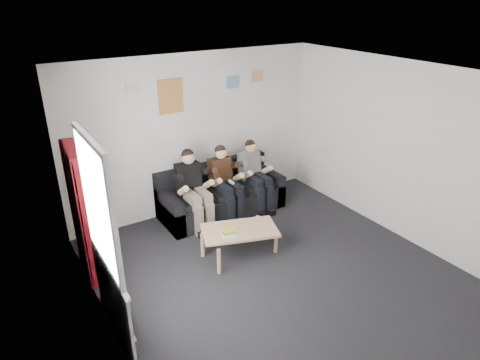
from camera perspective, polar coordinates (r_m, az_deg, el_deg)
The scene contains 14 objects.
room_shell at distance 5.32m, azimuth 6.20°, elevation -1.05°, with size 5.00×5.00×5.00m.
sofa at distance 7.46m, azimuth -2.60°, elevation -2.13°, with size 2.13×0.87×0.82m.
bookshelf at distance 6.00m, azimuth -19.65°, elevation -4.01°, with size 0.27×0.82×1.82m.
coffee_table at distance 6.23m, azimuth -0.07°, elevation -6.97°, with size 1.08×0.59×0.43m.
game_cases at distance 6.09m, azimuth -1.52°, elevation -6.96°, with size 0.24×0.21×0.05m.
person_left at distance 6.91m, azimuth -6.13°, elevation -1.34°, with size 0.39×0.84×1.29m.
person_middle at distance 7.17m, azimuth -1.88°, elevation -0.37°, with size 0.37×0.79×1.24m.
person_right at distance 7.46m, azimuth 2.05°, elevation 0.61°, with size 0.36×0.77×1.23m.
radiator at distance 5.18m, azimuth -15.71°, elevation -15.79°, with size 0.10×0.64×0.60m.
window at distance 4.77m, azimuth -17.49°, elevation -9.75°, with size 0.05×1.30×2.36m.
poster_large at distance 6.93m, azimuth -9.22°, elevation 10.95°, with size 0.42×0.01×0.55m, color gold.
poster_blue at distance 7.43m, azimuth -0.94°, elevation 12.92°, with size 0.25×0.01×0.20m, color #3B90CA.
poster_pink at distance 7.68m, azimuth 2.34°, elevation 13.67°, with size 0.22×0.01×0.18m, color #C93F78.
poster_sign at distance 6.69m, azimuth -14.14°, elevation 11.81°, with size 0.20×0.01×0.14m, color silver.
Camera 1 is at (-3.03, -3.73, 3.61)m, focal length 32.00 mm.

